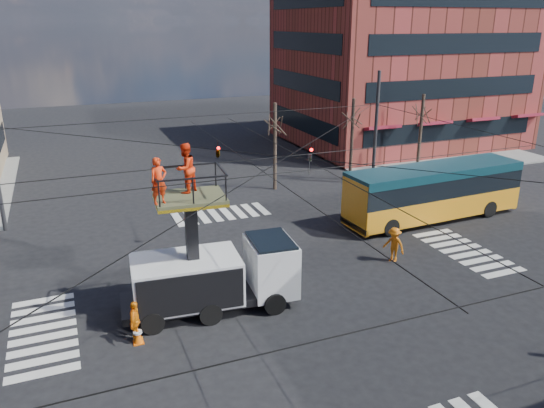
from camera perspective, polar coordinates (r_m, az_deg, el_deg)
The scene contains 13 objects.
ground at distance 23.82m, azimuth 1.51°, elevation -8.81°, with size 120.00×120.00×0.00m, color black.
sidewalk_ne at distance 51.12m, azimuth 13.92°, elevation 5.99°, with size 18.00×18.00×0.12m, color slate.
crosswalks at distance 23.82m, azimuth 1.51°, elevation -8.79°, with size 22.40×22.40×0.02m, color silver, non-canonical shape.
building_ne at distance 53.06m, azimuth 13.51°, elevation 14.10°, with size 20.06×16.06×14.00m.
overhead_network at distance 22.47m, azimuth 1.03°, elevation 1.32°, with size 24.24×24.24×8.00m.
tree_a at distance 36.04m, azimuth 0.33°, elevation 8.66°, with size 2.00×2.00×6.00m.
tree_b at distance 38.68m, azimuth 8.69°, elevation 9.16°, with size 2.00×2.00×6.00m.
tree_c at distance 42.02m, azimuth 15.86°, elevation 9.44°, with size 2.00×2.00×6.00m.
utility_truck at distance 21.31m, azimuth -6.36°, elevation -5.97°, with size 7.17×3.12×6.83m.
city_bus at distance 32.44m, azimuth 17.01°, elevation 1.34°, with size 11.21×3.12×3.20m.
traffic_cone at distance 20.44m, azimuth -14.25°, elevation -13.45°, with size 0.36×0.36×0.69m, color #FF660A.
worker_ground at distance 20.31m, azimuth -14.51°, elevation -12.18°, with size 0.95×0.39×1.62m, color orange.
flagger at distance 26.43m, azimuth 12.98°, elevation -4.29°, with size 1.13×0.65×1.76m, color orange.
Camera 1 is at (-8.46, -19.29, 11.14)m, focal length 35.00 mm.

